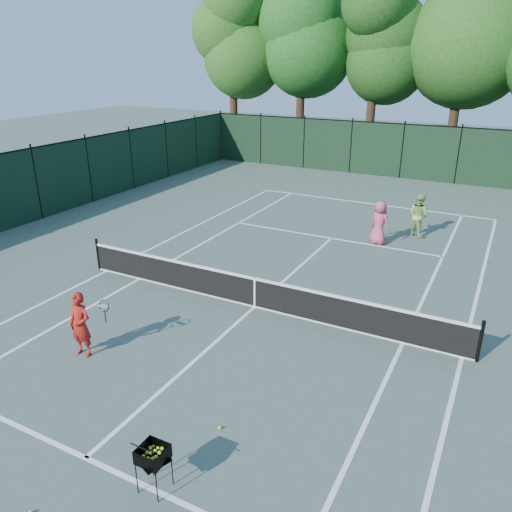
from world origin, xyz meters
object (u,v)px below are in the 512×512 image
at_px(coach, 81,325).
at_px(player_green, 418,215).
at_px(loose_ball_near_cart, 31,512).
at_px(ball_hopper, 153,455).
at_px(loose_ball_midcourt, 220,428).
at_px(player_pink, 379,223).

height_order(coach, player_green, player_green).
xyz_separation_m(player_green, loose_ball_near_cart, (-2.72, -15.90, -0.80)).
height_order(ball_hopper, loose_ball_midcourt, ball_hopper).
bearing_deg(loose_ball_near_cart, player_pink, 83.52).
height_order(coach, player_pink, player_pink).
xyz_separation_m(ball_hopper, loose_ball_midcourt, (0.20, 1.67, -0.67)).
bearing_deg(loose_ball_midcourt, ball_hopper, -96.88).
height_order(player_green, ball_hopper, player_green).
bearing_deg(loose_ball_midcourt, coach, 170.38).
distance_m(ball_hopper, loose_ball_near_cart, 2.02).
bearing_deg(ball_hopper, coach, 170.04).
bearing_deg(ball_hopper, player_pink, 110.01).
distance_m(player_green, loose_ball_near_cart, 16.15).
relative_size(ball_hopper, loose_ball_midcourt, 12.38).
relative_size(coach, loose_ball_midcourt, 23.38).
height_order(player_pink, ball_hopper, player_pink).
height_order(coach, loose_ball_midcourt, coach).
distance_m(coach, player_pink, 11.41).
bearing_deg(player_pink, loose_ball_midcourt, 114.85).
xyz_separation_m(coach, ball_hopper, (3.97, -2.38, -0.09)).
distance_m(loose_ball_near_cart, loose_ball_midcourt, 3.37).
xyz_separation_m(loose_ball_near_cart, loose_ball_midcourt, (1.60, 2.96, 0.00)).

